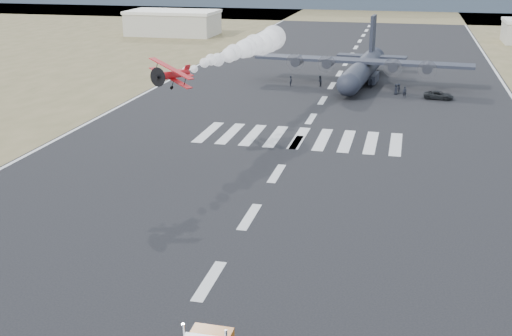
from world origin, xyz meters
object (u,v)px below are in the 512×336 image
(transport_aircraft, at_px, (363,67))
(crew_h, at_px, (348,83))
(crew_a, at_px, (405,92))
(crew_c, at_px, (399,88))
(crew_e, at_px, (396,89))
(crew_b, at_px, (320,81))
(support_vehicle, at_px, (439,95))
(hangar_left, at_px, (173,22))
(aerobatic_biplane, at_px, (172,75))
(crew_f, at_px, (344,83))
(crew_d, at_px, (371,84))
(crew_g, at_px, (291,81))

(transport_aircraft, bearing_deg, crew_h, -106.67)
(crew_a, height_order, crew_c, crew_a)
(crew_c, bearing_deg, crew_e, -40.93)
(crew_b, height_order, crew_c, crew_b)
(support_vehicle, xyz_separation_m, crew_b, (-19.83, 5.73, 0.30))
(hangar_left, relative_size, aerobatic_biplane, 4.50)
(crew_a, relative_size, crew_f, 0.97)
(crew_c, relative_size, crew_f, 0.94)
(aerobatic_biplane, relative_size, crew_b, 2.91)
(aerobatic_biplane, height_order, crew_d, aerobatic_biplane)
(crew_b, bearing_deg, crew_d, 96.57)
(transport_aircraft, height_order, crew_h, transport_aircraft)
(crew_c, relative_size, crew_g, 0.92)
(crew_b, xyz_separation_m, crew_c, (13.51, -2.73, -0.10))
(aerobatic_biplane, xyz_separation_m, crew_h, (14.17, 46.35, -9.21))
(crew_f, bearing_deg, hangar_left, -174.46)
(support_vehicle, xyz_separation_m, crew_f, (-15.60, 5.42, 0.24))
(crew_h, bearing_deg, crew_a, 57.40)
(crew_g, bearing_deg, crew_e, -104.78)
(support_vehicle, distance_m, crew_a, 5.30)
(crew_f, bearing_deg, crew_a, 27.89)
(crew_g, bearing_deg, transport_aircraft, -71.37)
(crew_d, relative_size, crew_e, 0.90)
(hangar_left, relative_size, crew_a, 14.29)
(hangar_left, bearing_deg, support_vehicle, -44.19)
(crew_a, bearing_deg, hangar_left, 141.98)
(hangar_left, xyz_separation_m, crew_h, (54.90, -62.84, -2.47))
(support_vehicle, relative_size, crew_h, 2.44)
(crew_c, bearing_deg, support_vehicle, 45.49)
(crew_e, bearing_deg, transport_aircraft, -160.18)
(support_vehicle, bearing_deg, crew_h, 78.43)
(aerobatic_biplane, height_order, support_vehicle, aerobatic_biplane)
(support_vehicle, height_order, crew_a, crew_a)
(crew_a, bearing_deg, crew_g, 175.08)
(crew_f, bearing_deg, crew_h, 25.02)
(crew_f, distance_m, crew_g, 9.18)
(hangar_left, xyz_separation_m, crew_a, (64.53, -67.63, -2.55))
(crew_g, bearing_deg, hangar_left, 29.63)
(crew_a, xyz_separation_m, crew_b, (-14.54, 5.49, 0.08))
(transport_aircraft, xyz_separation_m, crew_e, (6.16, -8.25, -1.94))
(crew_f, relative_size, crew_h, 0.94)
(aerobatic_biplane, bearing_deg, hangar_left, 120.37)
(crew_g, bearing_deg, crew_d, -90.12)
(crew_a, bearing_deg, crew_f, 161.64)
(support_vehicle, height_order, crew_f, crew_f)
(hangar_left, height_order, crew_d, hangar_left)
(crew_f, bearing_deg, crew_g, -121.69)
(hangar_left, xyz_separation_m, aerobatic_biplane, (40.73, -109.19, 6.74))
(aerobatic_biplane, xyz_separation_m, transport_aircraft, (16.21, 51.58, -7.33))
(transport_aircraft, height_order, crew_a, transport_aircraft)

